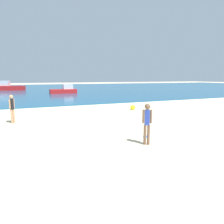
% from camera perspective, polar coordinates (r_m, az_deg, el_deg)
% --- Properties ---
extents(ground, '(200.00, 200.00, 0.00)m').
position_cam_1_polar(ground, '(5.06, 22.61, -20.33)').
color(ground, beige).
extents(water, '(160.00, 60.00, 0.06)m').
position_cam_1_polar(water, '(48.00, -19.40, 6.14)').
color(water, '#14567F').
rests_on(water, ground).
extents(person_standing, '(0.33, 0.20, 1.53)m').
position_cam_1_polar(person_standing, '(7.59, 9.76, -2.67)').
color(person_standing, brown).
rests_on(person_standing, ground).
extents(frisbee, '(0.25, 0.25, 0.03)m').
position_cam_1_polar(frisbee, '(8.76, 9.51, -6.81)').
color(frisbee, blue).
rests_on(frisbee, ground).
extents(person_distant, '(0.27, 0.28, 1.55)m').
position_cam_1_polar(person_distant, '(12.30, -26.14, 1.22)').
color(person_distant, tan).
rests_on(person_distant, ground).
extents(boat_near, '(4.05, 1.35, 1.37)m').
position_cam_1_polar(boat_near, '(32.49, -13.17, 5.92)').
color(boat_near, red).
rests_on(boat_near, water).
extents(boat_far, '(5.67, 3.20, 1.84)m').
position_cam_1_polar(boat_far, '(43.95, -26.96, 6.24)').
color(boat_far, red).
rests_on(boat_far, water).
extents(beach_ball, '(0.37, 0.37, 0.37)m').
position_cam_1_polar(beach_ball, '(15.88, 5.80, 1.28)').
color(beach_ball, yellow).
rests_on(beach_ball, ground).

